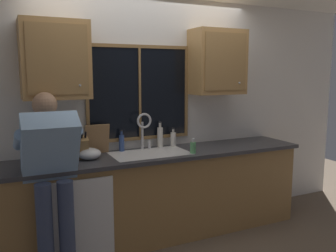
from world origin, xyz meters
TOP-DOWN VIEW (x-y plane):
  - back_wall at (0.00, 0.06)m, footprint 5.65×0.12m
  - window_glass at (-0.07, -0.01)m, footprint 1.10×0.02m
  - window_frame_top at (-0.07, -0.02)m, footprint 1.17×0.02m
  - window_frame_bottom at (-0.07, -0.02)m, footprint 1.17×0.02m
  - window_frame_left at (-0.64, -0.02)m, footprint 0.03×0.02m
  - window_frame_right at (0.49, -0.02)m, footprint 0.04×0.02m
  - window_mullion_center at (-0.07, -0.02)m, footprint 0.02×0.02m
  - lower_cabinet_run at (0.00, -0.29)m, footprint 3.25×0.58m
  - countertop at (0.00, -0.31)m, footprint 3.31×0.62m
  - dishwasher_front at (-0.87, -0.61)m, footprint 0.60×0.02m
  - upper_cabinet_left at (-0.96, -0.17)m, footprint 0.61×0.36m
  - upper_cabinet_right at (0.81, -0.17)m, footprint 0.61×0.36m
  - sink at (-0.07, -0.30)m, footprint 0.80×0.46m
  - faucet at (-0.07, -0.12)m, footprint 0.18×0.09m
  - person_standing at (-1.10, -0.63)m, footprint 0.53×0.68m
  - knife_block at (-0.76, -0.24)m, footprint 0.12×0.18m
  - cutting_board at (-0.57, -0.08)m, footprint 0.25×0.08m
  - mixing_bowl at (-0.69, -0.27)m, footprint 0.22×0.22m
  - soap_dispenser at (0.33, -0.49)m, footprint 0.06×0.07m
  - bottle_green_glass at (0.29, -0.09)m, footprint 0.06×0.06m
  - bottle_tall_clear at (0.14, -0.07)m, footprint 0.06×0.06m
  - bottle_amber_small at (-0.31, -0.08)m, footprint 0.06×0.06m

SIDE VIEW (x-z plane):
  - lower_cabinet_run at x=0.00m, z-range 0.00..0.88m
  - dishwasher_front at x=-0.87m, z-range 0.09..0.83m
  - sink at x=-0.07m, z-range 0.72..0.93m
  - countertop at x=0.00m, z-range 0.88..0.92m
  - person_standing at x=-1.10m, z-range 0.18..1.76m
  - mixing_bowl at x=-0.69m, z-range 0.91..1.03m
  - soap_dispenser at x=0.33m, z-range 0.90..1.06m
  - bottle_green_glass at x=0.29m, z-range 0.90..1.11m
  - bottle_amber_small at x=-0.31m, z-range 0.90..1.13m
  - knife_block at x=-0.76m, z-range 0.87..1.19m
  - window_frame_bottom at x=-0.07m, z-range 1.01..1.05m
  - bottle_tall_clear at x=0.14m, z-range 0.90..1.18m
  - cutting_board at x=-0.57m, z-range 0.92..1.23m
  - faucet at x=-0.07m, z-range 0.97..1.37m
  - back_wall at x=0.00m, z-range 0.00..2.55m
  - window_glass at x=-0.07m, z-range 1.05..2.00m
  - window_frame_left at x=-0.64m, z-range 1.05..2.00m
  - window_frame_right at x=0.49m, z-range 1.05..2.00m
  - window_mullion_center at x=-0.07m, z-range 1.05..2.00m
  - upper_cabinet_left at x=-0.96m, z-range 1.50..2.22m
  - upper_cabinet_right at x=0.81m, z-range 1.50..2.22m
  - window_frame_top at x=-0.07m, z-range 2.00..2.04m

